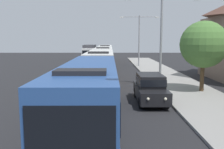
# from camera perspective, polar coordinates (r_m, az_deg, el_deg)

# --- Properties ---
(bus_lead) EXTENTS (2.58, 11.99, 3.21)m
(bus_lead) POSITION_cam_1_polar(r_m,az_deg,el_deg) (12.24, -5.10, -3.94)
(bus_lead) COLOR #284C8C
(bus_lead) RESTS_ON ground_plane
(bus_second_in_line) EXTENTS (2.58, 11.64, 3.21)m
(bus_second_in_line) POSITION_cam_1_polar(r_m,az_deg,el_deg) (24.83, -2.69, 2.15)
(bus_second_in_line) COLOR silver
(bus_second_in_line) RESTS_ON ground_plane
(bus_middle) EXTENTS (2.58, 11.37, 3.21)m
(bus_middle) POSITION_cam_1_polar(r_m,az_deg,el_deg) (37.21, -1.92, 4.10)
(bus_middle) COLOR silver
(bus_middle) RESTS_ON ground_plane
(bus_fourth_in_line) EXTENTS (2.58, 12.27, 3.21)m
(bus_fourth_in_line) POSITION_cam_1_polar(r_m,az_deg,el_deg) (49.51, -1.54, 5.07)
(bus_fourth_in_line) COLOR silver
(bus_fourth_in_line) RESTS_ON ground_plane
(white_suv) EXTENTS (1.86, 4.83, 1.90)m
(white_suv) POSITION_cam_1_polar(r_m,az_deg,el_deg) (17.02, 8.74, -2.87)
(white_suv) COLOR black
(white_suv) RESTS_ON ground_plane
(box_truck_oncoming) EXTENTS (2.35, 7.84, 3.15)m
(box_truck_oncoming) POSITION_cam_1_polar(r_m,az_deg,el_deg) (51.38, -5.20, 5.16)
(box_truck_oncoming) COLOR white
(box_truck_oncoming) RESTS_ON ground_plane
(streetlamp_mid) EXTENTS (6.50, 0.28, 7.77)m
(streetlamp_mid) POSITION_cam_1_polar(r_m,az_deg,el_deg) (22.16, 11.23, 9.83)
(streetlamp_mid) COLOR gray
(streetlamp_mid) RESTS_ON sidewalk
(streetlamp_far) EXTENTS (5.94, 0.28, 7.70)m
(streetlamp_far) POSITION_cam_1_polar(r_m,az_deg,el_deg) (38.63, 6.24, 8.98)
(streetlamp_far) COLOR gray
(streetlamp_far) RESTS_ON sidewalk
(roadside_tree) EXTENTS (3.67, 3.67, 5.53)m
(roadside_tree) POSITION_cam_1_polar(r_m,az_deg,el_deg) (20.78, 20.27, 6.45)
(roadside_tree) COLOR #4C3823
(roadside_tree) RESTS_ON sidewalk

